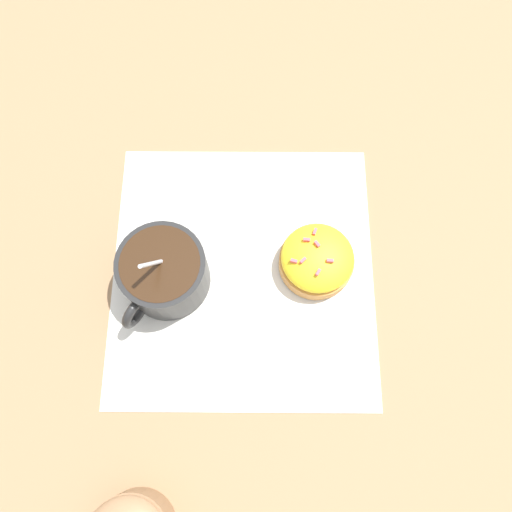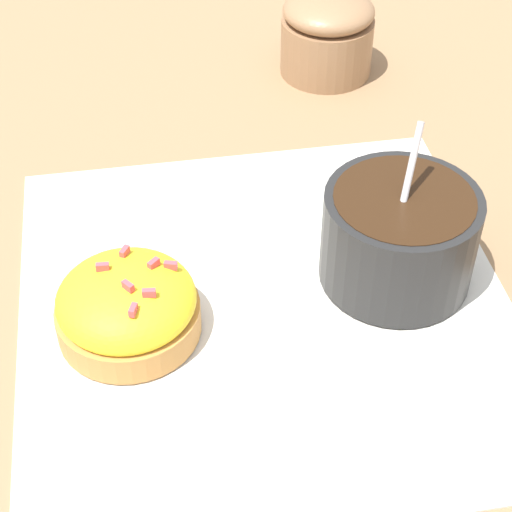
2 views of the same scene
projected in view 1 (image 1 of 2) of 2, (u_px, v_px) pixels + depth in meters
ground_plane at (243, 271)px, 0.54m from camera, size 3.00×3.00×0.00m
paper_napkin at (243, 271)px, 0.54m from camera, size 0.29×0.30×0.00m
coffee_cup at (163, 272)px, 0.50m from camera, size 0.09×0.11×0.10m
frosted_pastry at (317, 259)px, 0.52m from camera, size 0.08×0.08×0.04m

